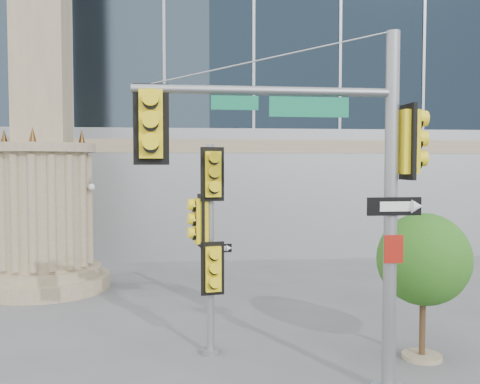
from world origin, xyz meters
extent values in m
cylinder|color=gray|center=(-6.00, 9.00, 0.25)|extent=(4.40, 4.40, 0.50)
cylinder|color=gray|center=(-6.00, 9.00, 0.65)|extent=(3.80, 3.80, 0.30)
cylinder|color=gray|center=(-6.00, 9.00, 2.80)|extent=(3.00, 3.00, 4.00)
cylinder|color=gray|center=(-6.00, 9.00, 4.95)|extent=(3.50, 3.50, 0.30)
cone|color=#472D14|center=(-4.70, 9.00, 5.35)|extent=(0.24, 0.24, 0.50)
cone|color=#472D14|center=(-7.30, 9.00, 5.35)|extent=(0.24, 0.24, 0.50)
cylinder|color=slate|center=(2.73, -0.44, 3.43)|extent=(0.25, 0.25, 6.87)
cylinder|color=slate|center=(0.33, -0.50, 5.72)|extent=(4.81, 0.28, 0.16)
cube|color=#0E764E|center=(1.13, -0.51, 5.44)|extent=(1.49, 0.08, 0.37)
cube|color=yellow|center=(-1.73, -0.55, 5.09)|extent=(0.64, 0.34, 1.43)
cube|color=yellow|center=(3.05, -0.44, 4.81)|extent=(0.34, 0.64, 1.43)
cube|color=black|center=(2.73, -0.60, 3.60)|extent=(1.05, 0.06, 0.34)
cube|color=#9C170E|center=(2.73, -0.60, 2.80)|extent=(0.37, 0.04, 0.53)
cylinder|color=slate|center=(-0.57, 2.00, 0.06)|extent=(0.47, 0.47, 0.12)
cylinder|color=slate|center=(-0.57, 2.00, 2.42)|extent=(0.17, 0.17, 4.84)
cube|color=yellow|center=(-0.53, 1.79, 4.17)|extent=(0.57, 0.36, 1.21)
cube|color=yellow|center=(-0.78, 1.96, 3.10)|extent=(0.36, 0.57, 1.21)
cube|color=yellow|center=(-0.53, 1.79, 2.03)|extent=(0.57, 0.36, 1.21)
cube|color=black|center=(-0.37, 1.92, 2.47)|extent=(0.60, 0.14, 0.19)
cylinder|color=gray|center=(4.17, 1.20, 0.05)|extent=(0.89, 0.89, 0.10)
cylinder|color=#382314|center=(4.17, 1.20, 0.89)|extent=(0.14, 0.14, 1.77)
sphere|color=#286116|center=(4.17, 1.20, 2.27)|extent=(2.07, 2.07, 2.07)
sphere|color=#286116|center=(4.61, 1.45, 1.97)|extent=(1.28, 1.28, 1.28)
sphere|color=#286116|center=(3.82, 0.95, 2.02)|extent=(1.08, 1.08, 1.08)
camera|label=1|loc=(-1.16, -10.16, 4.39)|focal=40.00mm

